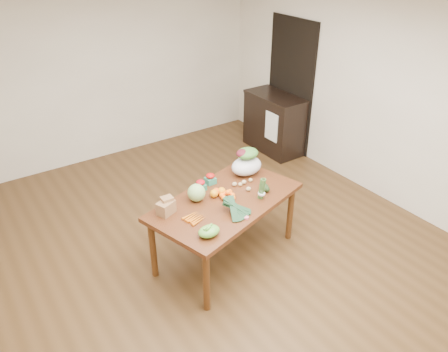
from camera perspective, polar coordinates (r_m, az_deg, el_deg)
floor at (r=5.16m, az=-1.02°, el=-9.31°), size 6.00×6.00×0.00m
ceiling at (r=4.04m, az=-1.38°, el=21.94°), size 5.00×6.00×0.02m
room_walls at (r=4.43m, az=-1.17°, el=4.37°), size 5.02×6.02×2.70m
dining_table at (r=4.82m, az=0.21°, el=-6.84°), size 1.81×1.31×0.75m
doorway_dark at (r=7.15m, az=8.65°, el=11.52°), size 0.02×1.00×2.10m
cabinet at (r=7.21m, az=6.56°, el=6.91°), size 0.52×1.02×0.94m
dish_towel at (r=6.86m, az=6.21°, el=6.41°), size 0.02×0.28×0.45m
paper_bag at (r=4.39m, az=-7.60°, el=-3.97°), size 0.27×0.25×0.16m
cabbage at (r=4.55m, az=-3.62°, el=-2.19°), size 0.19×0.19×0.19m
strawberry_basket_a at (r=4.76m, az=-3.07°, el=-1.31°), size 0.13×0.13×0.09m
strawberry_basket_b at (r=4.87m, az=-1.80°, el=-0.45°), size 0.13×0.13×0.10m
orange_a at (r=4.62m, az=-1.30°, el=-2.31°), size 0.09×0.09×0.09m
orange_b at (r=4.67m, az=-1.01°, el=-2.04°), size 0.08×0.08×0.08m
orange_c at (r=4.66m, az=-0.32°, el=-2.01°), size 0.09×0.09×0.09m
mandarin_cluster at (r=4.62m, az=0.52°, el=-2.30°), size 0.22×0.22×0.09m
carrots at (r=4.32m, az=-3.84°, el=-5.46°), size 0.26×0.24×0.03m
snap_pea_bag at (r=4.08m, az=-1.98°, el=-7.22°), size 0.21×0.16×0.10m
kale_bunch at (r=4.33m, az=1.89°, el=-4.22°), size 0.42×0.47×0.16m
asparagus_bundle at (r=4.57m, az=4.95°, el=-1.65°), size 0.11×0.13×0.26m
potato_a at (r=4.84m, az=2.14°, el=-1.09°), size 0.05×0.04×0.04m
potato_b at (r=4.75m, az=3.21°, el=-1.69°), size 0.06×0.05×0.05m
potato_c at (r=4.87m, az=2.61°, el=-0.80°), size 0.06×0.05×0.05m
potato_d at (r=4.83m, az=1.39°, el=-1.07°), size 0.06×0.05×0.05m
potato_e at (r=4.92m, az=3.48°, el=-0.53°), size 0.05×0.04×0.04m
avocado_a at (r=4.74m, az=5.39°, el=-1.65°), size 0.10×0.13×0.07m
avocado_b at (r=4.78m, az=5.22°, el=-1.36°), size 0.11×0.13×0.08m
salad_bag at (r=5.02m, az=2.96°, el=1.73°), size 0.44×0.37×0.29m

